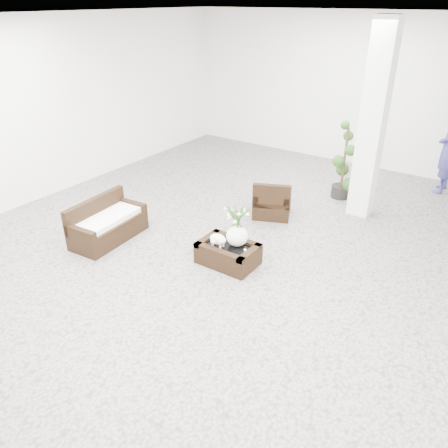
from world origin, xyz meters
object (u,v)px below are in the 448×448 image
Objects in this scene: coffee_table at (228,254)px; armchair at (272,197)px; loveseat at (108,221)px; topiary at (344,161)px.

armchair is (-0.28, 1.91, 0.21)m from coffee_table.
loveseat is at bearing 29.65° from armchair.
coffee_table is at bearing -80.24° from loveseat.
armchair is 0.55× the size of loveseat.
topiary reaches higher than loveseat.
topiary reaches higher than armchair.
coffee_table is 3.56m from topiary.
coffee_table is 0.57× the size of topiary.
armchair is at bearing 98.41° from coffee_table.
loveseat is 4.78m from topiary.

